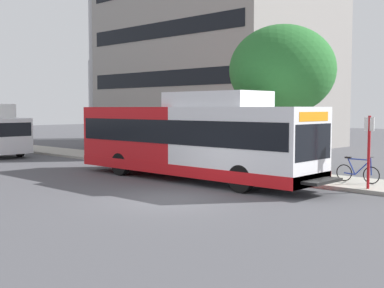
# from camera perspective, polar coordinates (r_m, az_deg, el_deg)

# --- Properties ---
(ground_plane) EXTENTS (120.00, 120.00, 0.00)m
(ground_plane) POSITION_cam_1_polar(r_m,az_deg,el_deg) (22.86, -16.59, -3.62)
(ground_plane) COLOR #4C4C51
(sidewalk_curb) EXTENTS (3.00, 56.00, 0.14)m
(sidewalk_curb) POSITION_cam_1_polar(r_m,az_deg,el_deg) (25.60, -0.58, -2.48)
(sidewalk_curb) COLOR #A8A399
(sidewalk_curb) RESTS_ON ground
(transit_bus) EXTENTS (2.58, 12.25, 3.65)m
(transit_bus) POSITION_cam_1_polar(r_m,az_deg,el_deg) (20.94, -0.09, 0.54)
(transit_bus) COLOR white
(transit_bus) RESTS_ON ground
(bus_stop_sign_pole) EXTENTS (0.10, 0.36, 2.60)m
(bus_stop_sign_pole) POSITION_cam_1_polar(r_m,az_deg,el_deg) (18.83, 19.45, -0.26)
(bus_stop_sign_pole) COLOR red
(bus_stop_sign_pole) RESTS_ON sidewalk_curb
(bicycle_parked) EXTENTS (0.52, 1.76, 1.02)m
(bicycle_parked) POSITION_cam_1_polar(r_m,az_deg,el_deg) (20.37, 18.30, -2.99)
(bicycle_parked) COLOR black
(bicycle_parked) RESTS_ON sidewalk_curb
(street_tree_near_stop) EXTENTS (4.69, 4.69, 6.54)m
(street_tree_near_stop) POSITION_cam_1_polar(r_m,az_deg,el_deg) (22.80, 10.21, 8.24)
(street_tree_near_stop) COLOR #4C3823
(street_tree_near_stop) RESTS_ON sidewalk_curb
(lattice_comm_tower) EXTENTS (1.10, 1.10, 32.97)m
(lattice_comm_tower) POSITION_cam_1_polar(r_m,az_deg,el_deg) (50.94, -11.16, 13.16)
(lattice_comm_tower) COLOR #B7B7BC
(lattice_comm_tower) RESTS_ON ground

